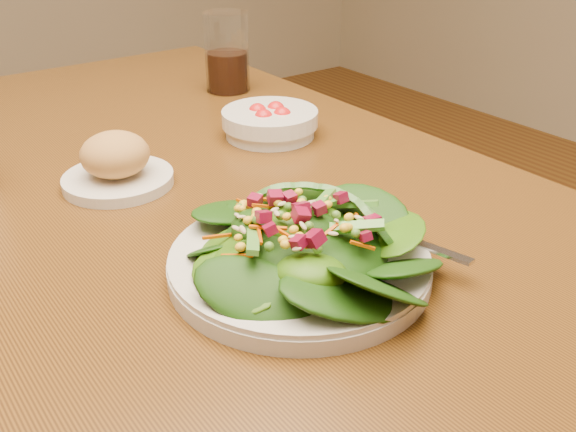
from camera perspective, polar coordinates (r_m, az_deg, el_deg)
name	(u,v)px	position (r m, az deg, el deg)	size (l,w,h in m)	color
dining_table	(165,250)	(0.94, -10.92, -3.01)	(0.90, 1.40, 0.75)	brown
salad_plate	(307,246)	(0.68, 1.68, -2.65)	(0.28, 0.28, 0.08)	silver
bread_plate	(116,164)	(0.90, -15.02, 4.47)	(0.15, 0.15, 0.08)	silver
tomato_bowl	(270,122)	(1.05, -1.62, 8.33)	(0.16, 0.16, 0.05)	silver
drinking_glass	(227,58)	(1.28, -5.44, 13.82)	(0.09, 0.09, 0.15)	silver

